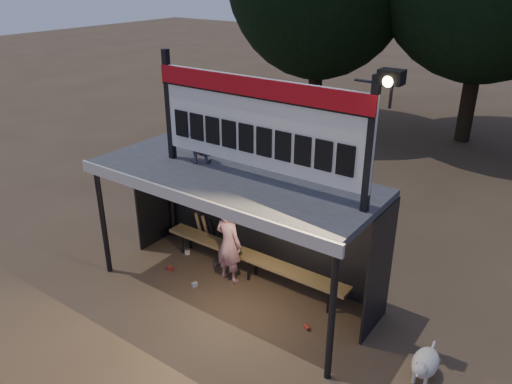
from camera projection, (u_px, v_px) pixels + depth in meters
ground at (235, 290)px, 9.19m from camera, size 80.00×80.00×0.00m
player at (229, 244)px, 9.22m from camera, size 0.58×0.40×1.55m
child_a at (197, 136)px, 8.56m from camera, size 0.59×0.57×0.96m
child_b at (203, 131)px, 8.99m from camera, size 0.43×0.29×0.85m
dugout_shelter at (241, 195)px, 8.62m from camera, size 5.10×2.08×2.32m
scoreboard_assembly at (260, 121)px, 7.53m from camera, size 4.10×0.27×1.99m
bench at (252, 257)px, 9.42m from camera, size 4.00×0.35×0.48m
dog at (425, 364)px, 7.11m from camera, size 0.36×0.81×0.49m
bats at (207, 232)px, 10.34m from camera, size 0.48×0.33×0.84m
litter at (211, 277)px, 9.53m from camera, size 3.34×0.94×0.08m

